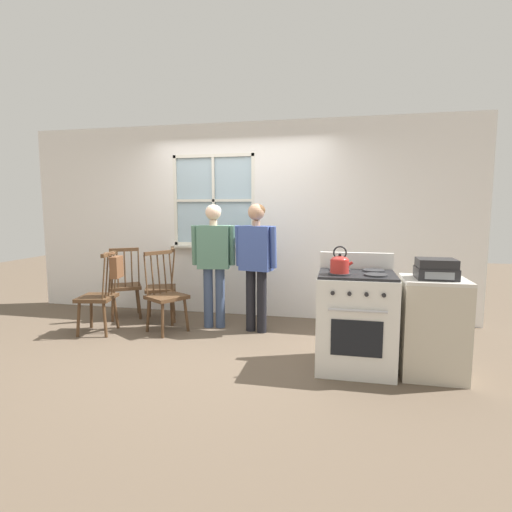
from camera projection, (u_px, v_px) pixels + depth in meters
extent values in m
plane|color=brown|center=(210.00, 346.00, 4.44)|extent=(16.00, 16.00, 0.00)
cube|color=white|center=(108.00, 220.00, 6.07)|extent=(2.21, 0.06, 2.70)
cube|color=white|center=(365.00, 221.00, 5.28)|extent=(3.00, 0.06, 2.70)
cube|color=white|center=(215.00, 279.00, 5.82)|extent=(1.19, 0.06, 0.99)
cube|color=white|center=(213.00, 139.00, 5.58)|extent=(1.19, 0.06, 0.42)
cube|color=silver|center=(213.00, 247.00, 5.68)|extent=(1.25, 0.10, 0.03)
cube|color=#9EB7C6|center=(214.00, 200.00, 5.69)|extent=(1.13, 0.01, 1.23)
cube|color=silver|center=(213.00, 200.00, 5.66)|extent=(0.04, 0.02, 1.29)
cube|color=silver|center=(213.00, 200.00, 5.66)|extent=(1.19, 0.02, 0.04)
cube|color=silver|center=(176.00, 201.00, 5.78)|extent=(0.04, 0.03, 1.29)
cube|color=silver|center=(253.00, 200.00, 5.54)|extent=(0.04, 0.03, 1.29)
cube|color=silver|center=(213.00, 156.00, 5.59)|extent=(1.19, 0.03, 0.04)
cube|color=silver|center=(214.00, 244.00, 5.74)|extent=(1.19, 0.03, 0.04)
cube|color=#4C331E|center=(97.00, 298.00, 4.87)|extent=(0.47, 0.48, 0.04)
cylinder|color=#4C331E|center=(91.00, 312.00, 5.08)|extent=(0.07, 0.07, 0.42)
cylinder|color=#4C331E|center=(78.00, 320.00, 4.74)|extent=(0.07, 0.07, 0.42)
cylinder|color=#4C331E|center=(116.00, 313.00, 5.06)|extent=(0.07, 0.07, 0.42)
cylinder|color=#4C331E|center=(105.00, 320.00, 4.73)|extent=(0.07, 0.07, 0.42)
cylinder|color=#4C331E|center=(115.00, 274.00, 5.01)|extent=(0.07, 0.03, 0.52)
cylinder|color=#4C331E|center=(113.00, 276.00, 4.92)|extent=(0.07, 0.03, 0.52)
cylinder|color=#4C331E|center=(110.00, 277.00, 4.84)|extent=(0.07, 0.03, 0.52)
cylinder|color=#4C331E|center=(107.00, 278.00, 4.75)|extent=(0.07, 0.03, 0.52)
cylinder|color=#4C331E|center=(103.00, 279.00, 4.66)|extent=(0.07, 0.03, 0.52)
cube|color=#4C331E|center=(109.00, 254.00, 4.80)|extent=(0.10, 0.38, 0.04)
cube|color=#4C331E|center=(167.00, 297.00, 4.91)|extent=(0.56, 0.57, 0.04)
cylinder|color=#4C331E|center=(163.00, 320.00, 4.70)|extent=(0.06, 0.09, 0.42)
cylinder|color=#4C331E|center=(186.00, 315.00, 4.95)|extent=(0.09, 0.06, 0.42)
cylinder|color=#4C331E|center=(148.00, 315.00, 4.93)|extent=(0.09, 0.06, 0.42)
cylinder|color=#4C331E|center=(172.00, 310.00, 5.17)|extent=(0.06, 0.09, 0.42)
cylinder|color=#4C331E|center=(146.00, 276.00, 4.87)|extent=(0.07, 0.05, 0.52)
cylinder|color=#4C331E|center=(152.00, 275.00, 4.93)|extent=(0.07, 0.05, 0.52)
cylinder|color=#4C331E|center=(159.00, 275.00, 5.00)|extent=(0.07, 0.05, 0.52)
cylinder|color=#4C331E|center=(165.00, 274.00, 5.06)|extent=(0.07, 0.05, 0.52)
cylinder|color=#4C331E|center=(171.00, 273.00, 5.12)|extent=(0.07, 0.05, 0.52)
cube|color=#4C331E|center=(158.00, 253.00, 4.96)|extent=(0.24, 0.34, 0.04)
cube|color=#4C331E|center=(161.00, 289.00, 5.43)|extent=(0.53, 0.55, 0.04)
cylinder|color=#4C331E|center=(150.00, 303.00, 5.59)|extent=(0.09, 0.06, 0.42)
cylinder|color=#4C331E|center=(148.00, 309.00, 5.26)|extent=(0.06, 0.09, 0.42)
cylinder|color=#4C331E|center=(173.00, 302.00, 5.65)|extent=(0.06, 0.09, 0.42)
cylinder|color=#4C331E|center=(173.00, 307.00, 5.32)|extent=(0.09, 0.06, 0.42)
cylinder|color=#4C331E|center=(173.00, 267.00, 5.61)|extent=(0.07, 0.05, 0.52)
cylinder|color=#4C331E|center=(173.00, 268.00, 5.52)|extent=(0.07, 0.05, 0.52)
cylinder|color=#4C331E|center=(173.00, 269.00, 5.43)|extent=(0.07, 0.05, 0.52)
cylinder|color=#4C331E|center=(173.00, 270.00, 5.34)|extent=(0.07, 0.05, 0.52)
cylinder|color=#4C331E|center=(173.00, 271.00, 5.26)|extent=(0.07, 0.05, 0.52)
cube|color=#4C331E|center=(172.00, 249.00, 5.40)|extent=(0.19, 0.36, 0.04)
cube|color=#4C331E|center=(125.00, 287.00, 5.56)|extent=(0.57, 0.56, 0.04)
cylinder|color=#4C331E|center=(137.00, 299.00, 5.80)|extent=(0.06, 0.09, 0.42)
cylinder|color=#4C331E|center=(113.00, 301.00, 5.68)|extent=(0.09, 0.06, 0.42)
cylinder|color=#4C331E|center=(139.00, 304.00, 5.50)|extent=(0.09, 0.06, 0.42)
cylinder|color=#4C331E|center=(113.00, 306.00, 5.38)|extent=(0.06, 0.09, 0.42)
cylinder|color=#4C331E|center=(139.00, 269.00, 5.43)|extent=(0.05, 0.07, 0.52)
cylinder|color=#4C331E|center=(132.00, 270.00, 5.40)|extent=(0.05, 0.07, 0.52)
cylinder|color=#4C331E|center=(125.00, 270.00, 5.37)|extent=(0.05, 0.07, 0.52)
cylinder|color=#4C331E|center=(118.00, 270.00, 5.34)|extent=(0.05, 0.07, 0.52)
cylinder|color=#4C331E|center=(111.00, 271.00, 5.31)|extent=(0.05, 0.07, 0.52)
cube|color=#4C331E|center=(124.00, 250.00, 5.34)|extent=(0.34, 0.24, 0.04)
cylinder|color=#384766|center=(208.00, 298.00, 5.11)|extent=(0.12, 0.12, 0.77)
cylinder|color=#384766|center=(220.00, 298.00, 5.10)|extent=(0.12, 0.12, 0.77)
cube|color=#4C7560|center=(214.00, 247.00, 5.03)|extent=(0.42, 0.27, 0.54)
cylinder|color=#4C7560|center=(195.00, 245.00, 5.02)|extent=(0.09, 0.12, 0.50)
cylinder|color=#4C7560|center=(232.00, 245.00, 4.99)|extent=(0.09, 0.12, 0.50)
cylinder|color=beige|center=(213.00, 223.00, 4.99)|extent=(0.10, 0.10, 0.07)
sphere|color=beige|center=(213.00, 212.00, 4.97)|extent=(0.20, 0.20, 0.20)
ellipsoid|color=silver|center=(213.00, 211.00, 4.99)|extent=(0.20, 0.20, 0.16)
cylinder|color=black|center=(251.00, 300.00, 4.95)|extent=(0.12, 0.12, 0.77)
cylinder|color=black|center=(262.00, 302.00, 4.89)|extent=(0.12, 0.12, 0.77)
cube|color=#384C8E|center=(256.00, 248.00, 4.85)|extent=(0.42, 0.29, 0.54)
cylinder|color=#384C8E|center=(239.00, 246.00, 4.92)|extent=(0.10, 0.12, 0.50)
cylinder|color=#384C8E|center=(273.00, 247.00, 4.73)|extent=(0.10, 0.12, 0.50)
cylinder|color=tan|center=(256.00, 223.00, 4.81)|extent=(0.10, 0.10, 0.07)
sphere|color=tan|center=(256.00, 212.00, 4.79)|extent=(0.20, 0.20, 0.20)
ellipsoid|color=brown|center=(257.00, 211.00, 4.81)|extent=(0.21, 0.21, 0.17)
cube|color=white|center=(355.00, 322.00, 3.78)|extent=(0.71, 0.64, 0.90)
cube|color=black|center=(357.00, 274.00, 3.73)|extent=(0.70, 0.61, 0.02)
cylinder|color=#2D2D30|center=(339.00, 274.00, 3.64)|extent=(0.20, 0.20, 0.02)
cylinder|color=#2D2D30|center=(376.00, 275.00, 3.57)|extent=(0.20, 0.20, 0.02)
cylinder|color=#2D2D30|center=(340.00, 270.00, 3.88)|extent=(0.20, 0.20, 0.02)
cylinder|color=#2D2D30|center=(374.00, 271.00, 3.82)|extent=(0.20, 0.20, 0.02)
cube|color=white|center=(356.00, 260.00, 4.00)|extent=(0.71, 0.06, 0.16)
cube|color=black|center=(356.00, 338.00, 3.48)|extent=(0.44, 0.01, 0.32)
cylinder|color=silver|center=(357.00, 311.00, 3.42)|extent=(0.50, 0.02, 0.02)
cylinder|color=#232326|center=(333.00, 293.00, 3.46)|extent=(0.04, 0.02, 0.04)
cylinder|color=#232326|center=(349.00, 294.00, 3.43)|extent=(0.04, 0.02, 0.04)
cylinder|color=#232326|center=(366.00, 295.00, 3.41)|extent=(0.04, 0.02, 0.04)
cylinder|color=#232326|center=(384.00, 295.00, 3.38)|extent=(0.04, 0.02, 0.04)
cylinder|color=red|center=(340.00, 266.00, 3.63)|extent=(0.17, 0.17, 0.12)
ellipsoid|color=red|center=(340.00, 260.00, 3.62)|extent=(0.16, 0.16, 0.07)
sphere|color=black|center=(340.00, 255.00, 3.61)|extent=(0.03, 0.03, 0.03)
cylinder|color=red|center=(349.00, 265.00, 3.61)|extent=(0.08, 0.03, 0.07)
torus|color=black|center=(340.00, 253.00, 3.61)|extent=(0.12, 0.01, 0.12)
cylinder|color=beige|center=(203.00, 243.00, 5.70)|extent=(0.15, 0.15, 0.07)
cylinder|color=#33261C|center=(203.00, 241.00, 5.70)|extent=(0.13, 0.13, 0.01)
cone|color=#2D7038|center=(204.00, 235.00, 5.69)|extent=(0.06, 0.04, 0.16)
cone|color=#2D7038|center=(202.00, 238.00, 5.71)|extent=(0.05, 0.05, 0.10)
cone|color=#2D7038|center=(202.00, 237.00, 5.67)|extent=(0.04, 0.07, 0.11)
cube|color=brown|center=(117.00, 267.00, 4.82)|extent=(0.13, 0.23, 0.26)
torus|color=brown|center=(109.00, 253.00, 4.80)|extent=(0.14, 0.14, 0.01)
cube|color=beige|center=(432.00, 329.00, 3.63)|extent=(0.55, 0.50, 0.87)
cube|color=beige|center=(435.00, 280.00, 3.57)|extent=(0.55, 0.50, 0.03)
cube|color=#232326|center=(436.00, 273.00, 3.55)|extent=(0.34, 0.28, 0.10)
cube|color=#232326|center=(436.00, 263.00, 3.53)|extent=(0.32, 0.27, 0.08)
cube|color=gray|center=(440.00, 276.00, 3.41)|extent=(0.24, 0.01, 0.06)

